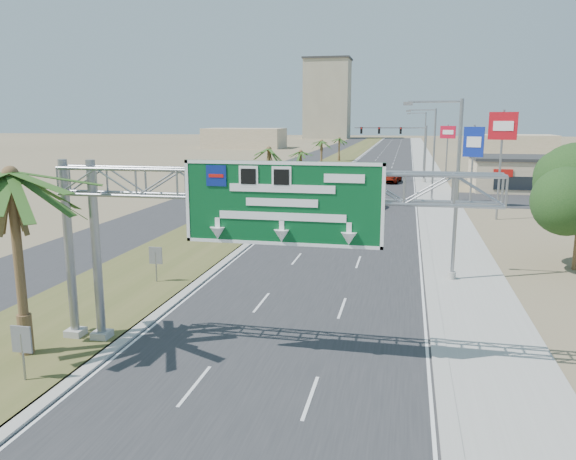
% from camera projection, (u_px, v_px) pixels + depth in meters
% --- Properties ---
extents(road, '(12.00, 300.00, 0.02)m').
position_uv_depth(road, '(384.00, 162.00, 117.54)').
color(road, '#28282B').
rests_on(road, ground).
extents(sidewalk_right, '(4.00, 300.00, 0.10)m').
position_uv_depth(sidewalk_right, '(426.00, 162.00, 115.80)').
color(sidewalk_right, '#9E9B93').
rests_on(sidewalk_right, ground).
extents(median_grass, '(7.00, 300.00, 0.12)m').
position_uv_depth(median_grass, '(337.00, 161.00, 119.56)').
color(median_grass, '#494F23').
rests_on(median_grass, ground).
extents(opposing_road, '(8.00, 300.00, 0.02)m').
position_uv_depth(opposing_road, '(304.00, 161.00, 121.00)').
color(opposing_road, '#28282B').
rests_on(opposing_road, ground).
extents(sign_gantry, '(16.75, 1.24, 7.50)m').
position_uv_depth(sign_gantry, '(243.00, 199.00, 20.56)').
color(sign_gantry, gray).
rests_on(sign_gantry, ground).
extents(palm_near, '(5.70, 5.70, 8.35)m').
position_uv_depth(palm_near, '(10.00, 176.00, 20.20)').
color(palm_near, brown).
rests_on(palm_near, ground).
extents(palm_row_b, '(3.99, 3.99, 5.95)m').
position_uv_depth(palm_row_b, '(220.00, 172.00, 43.68)').
color(palm_row_b, brown).
rests_on(palm_row_b, ground).
extents(palm_row_c, '(3.99, 3.99, 6.75)m').
position_uv_depth(palm_row_c, '(269.00, 150.00, 58.88)').
color(palm_row_c, brown).
rests_on(palm_row_c, ground).
extents(palm_row_d, '(3.99, 3.99, 5.45)m').
position_uv_depth(palm_row_d, '(301.00, 152.00, 76.40)').
color(palm_row_d, brown).
rests_on(palm_row_d, ground).
extents(palm_row_e, '(3.99, 3.99, 6.15)m').
position_uv_depth(palm_row_e, '(322.00, 142.00, 94.50)').
color(palm_row_e, brown).
rests_on(palm_row_e, ground).
extents(palm_row_f, '(3.99, 3.99, 5.75)m').
position_uv_depth(palm_row_f, '(339.00, 139.00, 118.56)').
color(palm_row_f, brown).
rests_on(palm_row_f, ground).
extents(streetlight_near, '(3.27, 0.44, 10.00)m').
position_uv_depth(streetlight_near, '(453.00, 198.00, 30.71)').
color(streetlight_near, gray).
rests_on(streetlight_near, ground).
extents(streetlight_mid, '(3.27, 0.44, 10.00)m').
position_uv_depth(streetlight_mid, '(432.00, 159.00, 59.49)').
color(streetlight_mid, gray).
rests_on(streetlight_mid, ground).
extents(streetlight_far, '(3.27, 0.44, 10.00)m').
position_uv_depth(streetlight_far, '(423.00, 144.00, 94.03)').
color(streetlight_far, gray).
rests_on(streetlight_far, ground).
extents(signal_mast, '(10.28, 0.71, 8.00)m').
position_uv_depth(signal_mast, '(411.00, 148.00, 79.06)').
color(signal_mast, gray).
rests_on(signal_mast, ground).
extents(store_building, '(18.00, 10.00, 4.00)m').
position_uv_depth(store_building, '(547.00, 175.00, 70.46)').
color(store_building, tan).
rests_on(store_building, ground).
extents(median_signback_a, '(0.75, 0.08, 2.08)m').
position_uv_depth(median_signback_a, '(22.00, 343.00, 19.07)').
color(median_signback_a, gray).
rests_on(median_signback_a, ground).
extents(median_signback_b, '(0.75, 0.08, 2.08)m').
position_uv_depth(median_signback_b, '(156.00, 258.00, 30.72)').
color(median_signback_b, gray).
rests_on(median_signback_b, ground).
extents(tower_distant, '(20.00, 16.00, 35.00)m').
position_uv_depth(tower_distant, '(327.00, 99.00, 254.95)').
color(tower_distant, gray).
rests_on(tower_distant, ground).
extents(building_distant_left, '(24.00, 14.00, 6.00)m').
position_uv_depth(building_distant_left, '(245.00, 138.00, 174.08)').
color(building_distant_left, tan).
rests_on(building_distant_left, ground).
extents(building_distant_right, '(20.00, 12.00, 5.00)m').
position_uv_depth(building_distant_right, '(511.00, 145.00, 139.73)').
color(building_distant_right, tan).
rests_on(building_distant_right, ground).
extents(car_left_lane, '(2.20, 4.62, 1.53)m').
position_uv_depth(car_left_lane, '(329.00, 204.00, 54.74)').
color(car_left_lane, black).
rests_on(car_left_lane, ground).
extents(car_mid_lane, '(1.60, 4.25, 1.39)m').
position_uv_depth(car_mid_lane, '(372.00, 202.00, 56.72)').
color(car_mid_lane, '#6B090C').
rests_on(car_mid_lane, ground).
extents(car_right_lane, '(3.35, 5.96, 1.57)m').
position_uv_depth(car_right_lane, '(390.00, 177.00, 79.55)').
color(car_right_lane, gray).
rests_on(car_right_lane, ground).
extents(car_far, '(2.72, 5.35, 1.49)m').
position_uv_depth(car_far, '(355.00, 169.00, 92.29)').
color(car_far, black).
rests_on(car_far, ground).
extents(pole_sign_red_near, '(2.40, 0.86, 9.73)m').
position_uv_depth(pole_sign_red_near, '(503.00, 133.00, 49.15)').
color(pole_sign_red_near, gray).
rests_on(pole_sign_red_near, ground).
extents(pole_sign_blue, '(2.00, 0.85, 8.35)m').
position_uv_depth(pole_sign_blue, '(473.00, 146.00, 56.47)').
color(pole_sign_blue, gray).
rests_on(pole_sign_blue, ground).
extents(pole_sign_red_far, '(2.18, 0.99, 8.12)m').
position_uv_depth(pole_sign_red_far, '(448.00, 136.00, 81.46)').
color(pole_sign_red_far, gray).
rests_on(pole_sign_red_far, ground).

